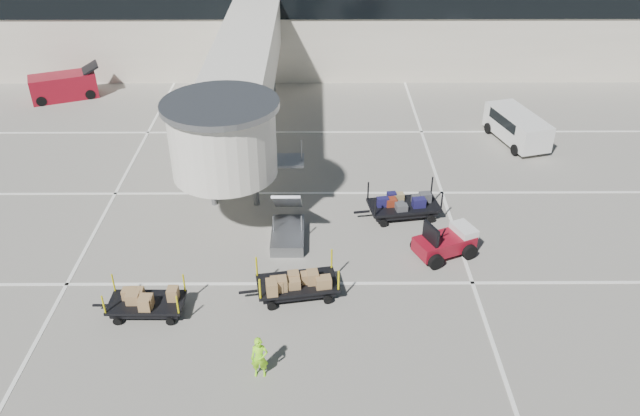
{
  "coord_description": "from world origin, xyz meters",
  "views": [
    {
      "loc": [
        -0.13,
        -17.25,
        15.56
      ],
      "look_at": [
        -0.01,
        4.43,
        2.0
      ],
      "focal_mm": 35.0,
      "sensor_mm": 36.0,
      "label": 1
    }
  ],
  "objects_px": {
    "box_cart_near": "(296,282)",
    "minivan": "(516,125)",
    "suitcase_cart": "(405,206)",
    "box_cart_far": "(147,303)",
    "baggage_tug": "(446,242)",
    "belt_loader": "(64,86)",
    "ground_worker": "(259,358)"
  },
  "relations": [
    {
      "from": "suitcase_cart",
      "to": "box_cart_far",
      "type": "bearing_deg",
      "value": -156.26
    },
    {
      "from": "suitcase_cart",
      "to": "belt_loader",
      "type": "xyz_separation_m",
      "value": [
        -20.41,
        14.46,
        0.25
      ]
    },
    {
      "from": "baggage_tug",
      "to": "belt_loader",
      "type": "bearing_deg",
      "value": 117.35
    },
    {
      "from": "baggage_tug",
      "to": "minivan",
      "type": "xyz_separation_m",
      "value": [
        5.83,
        10.84,
        0.4
      ]
    },
    {
      "from": "box_cart_far",
      "to": "ground_worker",
      "type": "xyz_separation_m",
      "value": [
        4.39,
        -3.04,
        0.27
      ]
    },
    {
      "from": "box_cart_near",
      "to": "belt_loader",
      "type": "xyz_separation_m",
      "value": [
        -15.59,
        19.99,
        0.21
      ]
    },
    {
      "from": "box_cart_near",
      "to": "belt_loader",
      "type": "distance_m",
      "value": 25.35
    },
    {
      "from": "minivan",
      "to": "belt_loader",
      "type": "xyz_separation_m",
      "value": [
        -27.59,
        6.58,
        -0.2
      ]
    },
    {
      "from": "suitcase_cart",
      "to": "minivan",
      "type": "distance_m",
      "value": 10.68
    },
    {
      "from": "ground_worker",
      "to": "box_cart_far",
      "type": "bearing_deg",
      "value": 144.75
    },
    {
      "from": "box_cart_far",
      "to": "belt_loader",
      "type": "distance_m",
      "value": 23.37
    },
    {
      "from": "box_cart_near",
      "to": "box_cart_far",
      "type": "relative_size",
      "value": 1.13
    },
    {
      "from": "ground_worker",
      "to": "belt_loader",
      "type": "distance_m",
      "value": 28.14
    },
    {
      "from": "box_cart_far",
      "to": "belt_loader",
      "type": "height_order",
      "value": "belt_loader"
    },
    {
      "from": "box_cart_near",
      "to": "box_cart_far",
      "type": "xyz_separation_m",
      "value": [
        -5.44,
        -1.06,
        -0.08
      ]
    },
    {
      "from": "minivan",
      "to": "baggage_tug",
      "type": "bearing_deg",
      "value": -133.94
    },
    {
      "from": "box_cart_near",
      "to": "belt_loader",
      "type": "bearing_deg",
      "value": 118.42
    },
    {
      "from": "suitcase_cart",
      "to": "belt_loader",
      "type": "bearing_deg",
      "value": 135.72
    },
    {
      "from": "suitcase_cart",
      "to": "box_cart_near",
      "type": "bearing_deg",
      "value": -140.04
    },
    {
      "from": "ground_worker",
      "to": "minivan",
      "type": "relative_size",
      "value": 0.33
    },
    {
      "from": "box_cart_near",
      "to": "minivan",
      "type": "bearing_deg",
      "value": 38.65
    },
    {
      "from": "ground_worker",
      "to": "minivan",
      "type": "xyz_separation_m",
      "value": [
        13.06,
        17.52,
        0.22
      ]
    },
    {
      "from": "box_cart_far",
      "to": "ground_worker",
      "type": "distance_m",
      "value": 5.35
    },
    {
      "from": "baggage_tug",
      "to": "box_cart_far",
      "type": "distance_m",
      "value": 12.17
    },
    {
      "from": "suitcase_cart",
      "to": "minivan",
      "type": "relative_size",
      "value": 0.84
    },
    {
      "from": "box_cart_near",
      "to": "ground_worker",
      "type": "distance_m",
      "value": 4.24
    },
    {
      "from": "minivan",
      "to": "belt_loader",
      "type": "bearing_deg",
      "value": 150.91
    },
    {
      "from": "baggage_tug",
      "to": "belt_loader",
      "type": "height_order",
      "value": "belt_loader"
    },
    {
      "from": "box_cart_far",
      "to": "belt_loader",
      "type": "relative_size",
      "value": 0.73
    },
    {
      "from": "baggage_tug",
      "to": "box_cart_far",
      "type": "relative_size",
      "value": 0.82
    },
    {
      "from": "box_cart_far",
      "to": "minivan",
      "type": "height_order",
      "value": "minivan"
    },
    {
      "from": "suitcase_cart",
      "to": "box_cart_far",
      "type": "distance_m",
      "value": 12.2
    }
  ]
}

